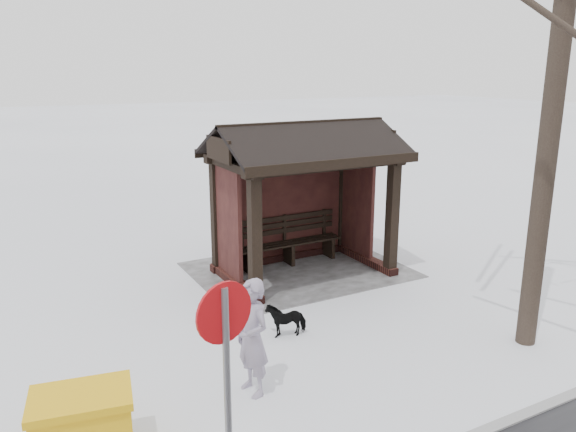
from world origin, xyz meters
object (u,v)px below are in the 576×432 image
Objects in this scene: road_sign at (225,348)px; dog at (286,319)px; bus_shelter at (300,167)px; grit_bin at (83,427)px; pedestrian at (252,338)px.

dog is at bearing -139.99° from road_sign.
bus_shelter is 6.47m from road_sign.
road_sign is (-1.12, 1.28, 1.24)m from grit_bin.
road_sign is at bearing -25.91° from dog.
pedestrian is (2.75, 3.63, -1.39)m from bus_shelter.
grit_bin is (4.87, 3.96, -1.76)m from bus_shelter.
dog is (1.60, 2.38, -1.90)m from bus_shelter.
road_sign is (3.75, 5.24, -0.53)m from bus_shelter.
grit_bin is at bearing -61.93° from road_sign.
road_sign is at bearing 54.44° from bus_shelter.
pedestrian is 2.18m from grit_bin.
grit_bin is 2.10m from road_sign.
bus_shelter reaches higher than grit_bin.
pedestrian is 0.68× the size of road_sign.
dog is (-1.15, -1.24, -0.51)m from pedestrian.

